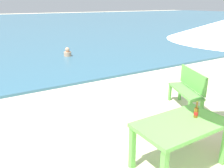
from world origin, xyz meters
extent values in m
cube|color=#60B24C|center=(-0.59, 0.56, 0.73)|extent=(1.40, 0.80, 0.06)
cube|color=#60B24C|center=(-1.23, 0.90, 0.35)|extent=(0.08, 0.08, 0.70)
cube|color=#60B24C|center=(0.05, 0.90, 0.35)|extent=(0.08, 0.08, 0.70)
cylinder|color=brown|center=(-0.28, 0.57, 0.84)|extent=(0.06, 0.06, 0.16)
cone|color=brown|center=(-0.28, 0.57, 0.92)|extent=(0.06, 0.06, 0.03)
cylinder|color=brown|center=(-0.28, 0.57, 0.97)|extent=(0.03, 0.03, 0.09)
cylinder|color=red|center=(-0.28, 0.57, 0.83)|extent=(0.07, 0.07, 0.05)
cylinder|color=gold|center=(-0.28, 0.57, 1.02)|extent=(0.03, 0.03, 0.01)
cube|color=#60B24C|center=(1.14, 2.02, 0.45)|extent=(0.79, 1.25, 0.05)
cube|color=#60B24C|center=(1.29, 1.96, 0.73)|extent=(0.49, 1.12, 0.44)
cube|color=#60B24C|center=(1.22, 2.58, 0.21)|extent=(0.06, 0.06, 0.42)
cube|color=#60B24C|center=(0.80, 1.56, 0.21)|extent=(0.06, 0.06, 0.42)
cube|color=#60B24C|center=(1.48, 2.47, 0.21)|extent=(0.06, 0.06, 0.42)
cube|color=#60B24C|center=(1.06, 1.46, 0.21)|extent=(0.06, 0.06, 0.42)
cylinder|color=tan|center=(0.88, 8.81, 0.18)|extent=(0.34, 0.34, 0.20)
sphere|color=tan|center=(0.88, 8.81, 0.39)|extent=(0.21, 0.21, 0.21)
camera|label=1|loc=(-3.14, -1.60, 2.44)|focal=38.53mm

